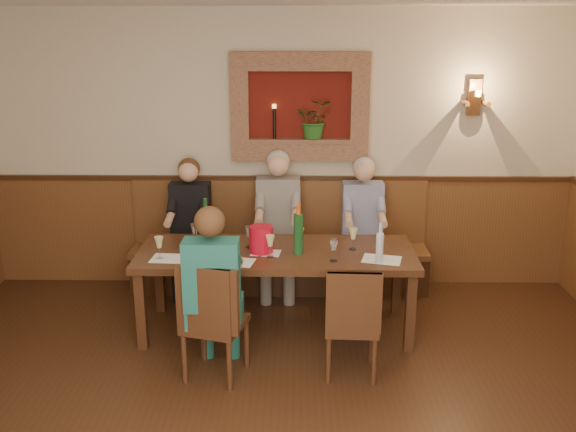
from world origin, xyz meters
name	(u,v)px	position (x,y,z in m)	size (l,w,h in m)	color
room_shell	(265,170)	(0.00, 0.00, 1.89)	(6.04, 6.04, 2.82)	beige
wainscoting	(267,382)	(0.00, 0.00, 0.59)	(6.02, 6.02, 1.15)	brown
wall_niche	(304,112)	(0.24, 2.94, 1.81)	(1.36, 0.30, 1.06)	#5C130D
wall_sconce	(475,98)	(1.90, 2.93, 1.94)	(0.25, 0.20, 0.35)	brown
dining_table	(276,259)	(0.00, 1.85, 0.68)	(2.40, 0.90, 0.75)	#341A0F
bench	(280,258)	(0.00, 2.79, 0.33)	(3.00, 0.45, 1.11)	#381E0F
chair_near_left	(215,343)	(-0.45, 1.05, 0.28)	(0.53, 0.53, 0.97)	#341A0F
chair_near_right	(351,343)	(0.60, 1.10, 0.27)	(0.42, 0.42, 0.91)	#341A0F
person_bench_left	(191,239)	(-0.89, 2.69, 0.56)	(0.40, 0.49, 1.37)	black
person_bench_mid	(278,236)	(-0.01, 2.69, 0.60)	(0.43, 0.53, 1.45)	#54504D
person_bench_right	(362,239)	(0.83, 2.69, 0.57)	(0.40, 0.50, 1.39)	navy
person_chair_front	(215,307)	(-0.45, 1.07, 0.58)	(0.41, 0.50, 1.40)	#184B57
spittoon_bucket	(261,240)	(-0.13, 1.81, 0.87)	(0.20, 0.20, 0.23)	red
wine_bottle_green_a	(298,233)	(0.19, 1.78, 0.93)	(0.11, 0.11, 0.44)	#19471E
wine_bottle_green_b	(206,226)	(-0.62, 1.97, 0.93)	(0.10, 0.10, 0.43)	#19471E
water_bottle	(380,247)	(0.86, 1.57, 0.89)	(0.07, 0.07, 0.34)	silver
tasting_sheet_a	(171,258)	(-0.88, 1.64, 0.75)	(0.32, 0.23, 0.00)	white
tasting_sheet_b	(266,253)	(-0.09, 1.79, 0.75)	(0.25, 0.18, 0.00)	white
tasting_sheet_c	(382,259)	(0.89, 1.64, 0.75)	(0.32, 0.23, 0.00)	white
tasting_sheet_d	(236,262)	(-0.33, 1.57, 0.75)	(0.30, 0.21, 0.00)	white
wine_glass_0	(380,246)	(0.88, 1.73, 0.85)	(0.08, 0.08, 0.19)	white
wine_glass_1	(159,248)	(-0.97, 1.65, 0.85)	(0.08, 0.08, 0.19)	#DED285
wine_glass_2	(270,246)	(-0.05, 1.70, 0.85)	(0.08, 0.08, 0.19)	#DED285
wine_glass_3	(300,238)	(0.20, 1.90, 0.85)	(0.08, 0.08, 0.19)	#DED285
wine_glass_4	(249,237)	(-0.24, 1.93, 0.85)	(0.08, 0.08, 0.19)	white
wine_glass_5	(334,250)	(0.48, 1.61, 0.85)	(0.08, 0.08, 0.19)	white
wine_glass_6	(195,234)	(-0.73, 2.01, 0.85)	(0.08, 0.08, 0.19)	white
wine_glass_7	(353,239)	(0.67, 1.89, 0.85)	(0.08, 0.08, 0.19)	#DED285
wine_glass_8	(213,249)	(-0.52, 1.61, 0.85)	(0.08, 0.08, 0.19)	#DED285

